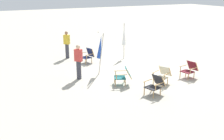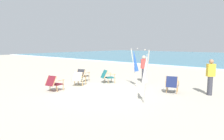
% 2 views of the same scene
% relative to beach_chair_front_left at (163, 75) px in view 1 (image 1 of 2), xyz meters
% --- Properties ---
extents(ground_plane, '(80.00, 80.00, 0.00)m').
position_rel_beach_chair_front_left_xyz_m(ground_plane, '(1.81, -0.12, -0.42)').
color(ground_plane, '#B7AF9E').
extents(beach_chair_front_left, '(0.83, 0.93, 0.78)m').
position_rel_beach_chair_front_left_xyz_m(beach_chair_front_left, '(0.00, 0.00, 0.00)').
color(beach_chair_front_left, beige).
rests_on(beach_chair_front_left, ground).
extents(beach_chair_mid_center, '(0.71, 0.86, 0.78)m').
position_rel_beach_chair_front_left_xyz_m(beach_chair_mid_center, '(0.09, -1.65, 0.00)').
color(beach_chair_mid_center, maroon).
rests_on(beach_chair_mid_center, ground).
extents(beach_chair_far_center, '(0.74, 0.81, 0.82)m').
position_rel_beach_chair_front_left_xyz_m(beach_chair_far_center, '(4.64, 1.71, 0.01)').
color(beach_chair_far_center, '#19234C').
rests_on(beach_chair_far_center, ground).
extents(beach_chair_back_left, '(0.76, 0.89, 0.78)m').
position_rel_beach_chair_front_left_xyz_m(beach_chair_back_left, '(-0.84, 1.00, 0.00)').
color(beach_chair_back_left, '#28282D').
rests_on(beach_chair_back_left, ground).
extents(beach_chair_front_right, '(0.83, 0.92, 0.79)m').
position_rel_beach_chair_front_left_xyz_m(beach_chair_front_right, '(0.68, 1.60, 0.00)').
color(beach_chair_front_right, '#196066').
rests_on(beach_chair_front_right, ground).
extents(umbrella_furled_blue, '(0.47, 0.35, 2.10)m').
position_rel_beach_chair_front_left_xyz_m(umbrella_furled_blue, '(2.40, 1.95, 0.95)').
color(umbrella_furled_blue, '#B7B2A8').
rests_on(umbrella_furled_blue, ground).
extents(umbrella_furled_white, '(0.44, 0.37, 2.11)m').
position_rel_beach_chair_front_left_xyz_m(umbrella_furled_white, '(4.58, -0.57, 0.96)').
color(umbrella_furled_white, '#B7B2A8').
rests_on(umbrella_furled_white, ground).
extents(person_near_chairs, '(0.38, 0.38, 1.63)m').
position_rel_beach_chair_front_left_xyz_m(person_near_chairs, '(6.10, 2.47, 0.42)').
color(person_near_chairs, '#383842').
rests_on(person_near_chairs, ground).
extents(person_by_waterline, '(0.39, 0.37, 1.63)m').
position_rel_beach_chair_front_left_xyz_m(person_by_waterline, '(2.25, 3.11, 0.42)').
color(person_by_waterline, '#383842').
rests_on(person_by_waterline, ground).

